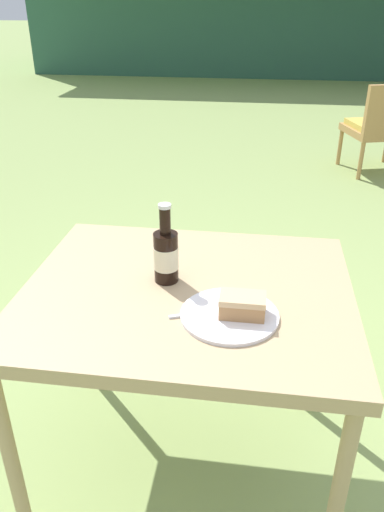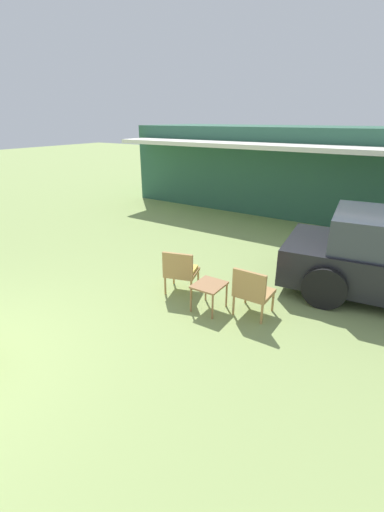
{
  "view_description": "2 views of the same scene",
  "coord_description": "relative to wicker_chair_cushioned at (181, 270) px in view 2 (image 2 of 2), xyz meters",
  "views": [
    {
      "loc": [
        0.18,
        -1.18,
        1.45
      ],
      "look_at": [
        0.0,
        0.1,
        0.77
      ],
      "focal_mm": 35.0,
      "sensor_mm": 36.0,
      "label": 1
    },
    {
      "loc": [
        4.32,
        -0.97,
        2.85
      ],
      "look_at": [
        1.67,
        3.06,
        0.9
      ],
      "focal_mm": 24.0,
      "sensor_mm": 36.0,
      "label": 2
    }
  ],
  "objects": [
    {
      "name": "cabin_building",
      "position": [
        0.18,
        7.09,
        0.89
      ],
      "size": [
        11.66,
        4.53,
        2.61
      ],
      "color": "#2D5B47",
      "rests_on": "ground_plane"
    },
    {
      "name": "wicker_chair_plain",
      "position": [
        1.34,
        -0.02,
        0.01
      ],
      "size": [
        0.53,
        0.5,
        0.79
      ],
      "rotation": [
        0.0,
        0.0,
        3.14
      ],
      "color": "#B2844C",
      "rests_on": "ground_plane"
    },
    {
      "name": "wicker_chair_cushioned",
      "position": [
        0.0,
        0.0,
        0.0
      ],
      "size": [
        0.64,
        0.63,
        0.79
      ],
      "rotation": [
        0.0,
        0.0,
        3.44
      ],
      "color": "#B2844C",
      "rests_on": "ground_plane"
    },
    {
      "name": "garden_side_table",
      "position": [
        0.7,
        -0.22,
        -0.04
      ],
      "size": [
        0.44,
        0.5,
        0.44
      ],
      "color": "#996B42",
      "rests_on": "ground_plane"
    }
  ]
}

